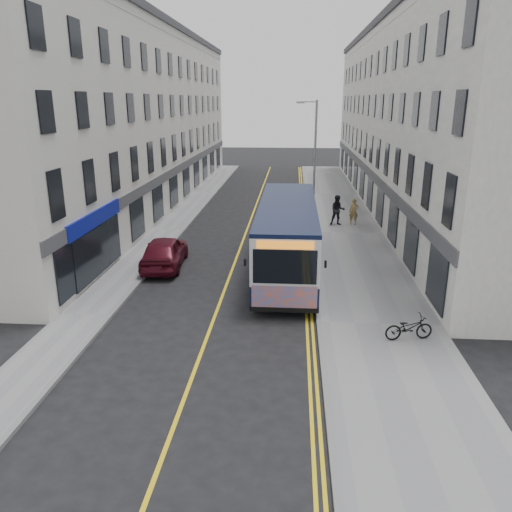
% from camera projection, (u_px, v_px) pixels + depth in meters
% --- Properties ---
extents(ground, '(140.00, 140.00, 0.00)m').
position_uv_depth(ground, '(218.00, 308.00, 20.07)').
color(ground, black).
rests_on(ground, ground).
extents(pavement_east, '(4.50, 64.00, 0.12)m').
position_uv_depth(pavement_east, '(346.00, 233.00, 31.01)').
color(pavement_east, gray).
rests_on(pavement_east, ground).
extents(pavement_west, '(2.00, 64.00, 0.12)m').
position_uv_depth(pavement_west, '(168.00, 230.00, 31.82)').
color(pavement_west, gray).
rests_on(pavement_west, ground).
extents(kerb_east, '(0.18, 64.00, 0.13)m').
position_uv_depth(kerb_east, '(310.00, 233.00, 31.17)').
color(kerb_east, slate).
rests_on(kerb_east, ground).
extents(kerb_west, '(0.18, 64.00, 0.13)m').
position_uv_depth(kerb_west, '(183.00, 230.00, 31.75)').
color(kerb_west, slate).
rests_on(kerb_west, ground).
extents(road_centre_line, '(0.12, 64.00, 0.01)m').
position_uv_depth(road_centre_line, '(246.00, 232.00, 31.48)').
color(road_centre_line, yellow).
rests_on(road_centre_line, ground).
extents(road_dbl_yellow_inner, '(0.10, 64.00, 0.01)m').
position_uv_depth(road_dbl_yellow_inner, '(302.00, 234.00, 31.23)').
color(road_dbl_yellow_inner, yellow).
rests_on(road_dbl_yellow_inner, ground).
extents(road_dbl_yellow_outer, '(0.10, 64.00, 0.01)m').
position_uv_depth(road_dbl_yellow_outer, '(305.00, 234.00, 31.21)').
color(road_dbl_yellow_outer, yellow).
rests_on(road_dbl_yellow_outer, ground).
extents(terrace_east, '(6.00, 46.00, 13.00)m').
position_uv_depth(terrace_east, '(410.00, 121.00, 37.26)').
color(terrace_east, white).
rests_on(terrace_east, ground).
extents(terrace_west, '(6.00, 46.00, 13.00)m').
position_uv_depth(terrace_west, '(141.00, 120.00, 38.74)').
color(terrace_west, silver).
rests_on(terrace_west, ground).
extents(streetlamp, '(1.32, 0.18, 8.00)m').
position_uv_depth(streetlamp, '(314.00, 159.00, 31.77)').
color(streetlamp, gray).
rests_on(streetlamp, ground).
extents(city_bus, '(2.70, 11.59, 3.37)m').
position_uv_depth(city_bus, '(287.00, 234.00, 23.93)').
color(city_bus, black).
rests_on(city_bus, ground).
extents(bicycle, '(1.76, 0.91, 0.88)m').
position_uv_depth(bicycle, '(409.00, 328.00, 17.09)').
color(bicycle, black).
rests_on(bicycle, pavement_east).
extents(pedestrian_near, '(0.71, 0.55, 1.72)m').
position_uv_depth(pedestrian_near, '(354.00, 212.00, 32.78)').
color(pedestrian_near, olive).
rests_on(pedestrian_near, pavement_east).
extents(pedestrian_far, '(0.99, 0.79, 1.97)m').
position_uv_depth(pedestrian_far, '(338.00, 210.00, 32.62)').
color(pedestrian_far, black).
rests_on(pedestrian_far, pavement_east).
extents(car_white, '(1.93, 4.29, 1.37)m').
position_uv_depth(car_white, '(279.00, 197.00, 39.29)').
color(car_white, silver).
rests_on(car_white, ground).
extents(car_maroon, '(2.17, 4.77, 1.59)m').
position_uv_depth(car_maroon, '(165.00, 252.00, 24.81)').
color(car_maroon, '#510D1B').
rests_on(car_maroon, ground).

